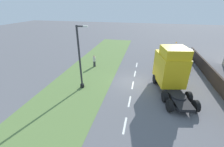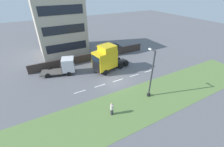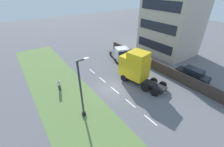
{
  "view_description": "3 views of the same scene",
  "coord_description": "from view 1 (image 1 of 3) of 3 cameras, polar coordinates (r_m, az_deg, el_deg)",
  "views": [
    {
      "loc": [
        0.93,
        -15.83,
        8.52
      ],
      "look_at": [
        -2.14,
        -2.05,
        1.88
      ],
      "focal_mm": 24.0,
      "sensor_mm": 36.0,
      "label": 1
    },
    {
      "loc": [
        -17.45,
        9.85,
        13.25
      ],
      "look_at": [
        -0.5,
        0.67,
        1.92
      ],
      "focal_mm": 24.0,
      "sensor_mm": 36.0,
      "label": 2
    },
    {
      "loc": [
        -9.78,
        -13.87,
        12.34
      ],
      "look_at": [
        0.37,
        0.51,
        1.94
      ],
      "focal_mm": 24.0,
      "sensor_mm": 36.0,
      "label": 3
    }
  ],
  "objects": [
    {
      "name": "boundary_wall",
      "position": [
        19.38,
        35.82,
        -3.46
      ],
      "size": [
        0.25,
        24.0,
        1.58
      ],
      "color": "#382D28",
      "rests_on": "ground"
    },
    {
      "name": "lamp_post",
      "position": [
        15.84,
        -11.91,
        4.13
      ],
      "size": [
        1.34,
        0.44,
        6.69
      ],
      "color": "black",
      "rests_on": "ground"
    },
    {
      "name": "flatbed_truck",
      "position": [
        23.56,
        25.02,
        5.37
      ],
      "size": [
        3.75,
        6.06,
        2.79
      ],
      "rotation": [
        0.0,
        0.0,
        2.84
      ],
      "color": "silver",
      "rests_on": "ground"
    },
    {
      "name": "ground_plane",
      "position": [
        18.0,
        8.11,
        -3.35
      ],
      "size": [
        120.0,
        120.0,
        0.0
      ],
      "primitive_type": "plane",
      "color": "slate",
      "rests_on": "ground"
    },
    {
      "name": "lane_markings",
      "position": [
        17.39,
        7.9,
        -4.42
      ],
      "size": [
        0.16,
        14.6,
        0.0
      ],
      "color": "white",
      "rests_on": "ground"
    },
    {
      "name": "pedestrian",
      "position": [
        22.14,
        -6.76,
        4.7
      ],
      "size": [
        0.39,
        0.39,
        1.71
      ],
      "color": "#333338",
      "rests_on": "ground"
    },
    {
      "name": "lorry_cab",
      "position": [
        16.77,
        21.45,
        1.75
      ],
      "size": [
        3.82,
        7.22,
        4.81
      ],
      "rotation": [
        0.0,
        0.0,
        0.21
      ],
      "color": "black",
      "rests_on": "ground"
    },
    {
      "name": "grass_verge",
      "position": [
        19.26,
        -9.93,
        -1.45
      ],
      "size": [
        7.0,
        44.0,
        0.01
      ],
      "color": "#607F42",
      "rests_on": "ground"
    }
  ]
}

